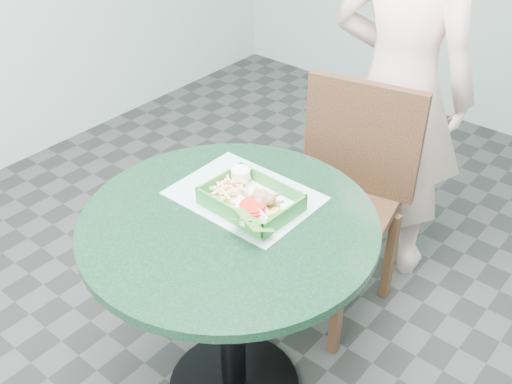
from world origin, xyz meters
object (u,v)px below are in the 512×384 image
Objects in this scene: crab_sandwich at (262,206)px; dining_chair at (342,187)px; food_basket at (251,208)px; diner_person at (401,72)px; cafe_table at (230,268)px; sauce_ramekin at (239,179)px.

dining_chair is at bearing 97.11° from crab_sandwich.
food_basket is 0.06m from crab_sandwich.
crab_sandwich is (0.05, -0.01, 0.03)m from food_basket.
diner_person reaches higher than food_basket.
cafe_table is 14.52× the size of sauce_ramekin.
food_basket is (0.02, -0.57, 0.23)m from dining_chair.
cafe_table is 0.66m from dining_chair.
cafe_table is at bearing -59.07° from sauce_ramekin.
sauce_ramekin is (-0.07, -0.51, 0.27)m from dining_chair.
diner_person reaches higher than crab_sandwich.
crab_sandwich is at bearing 86.95° from diner_person.
cafe_table is 0.28m from sauce_ramekin.
sauce_ramekin is at bearing 120.93° from cafe_table.
diner_person is 16.36× the size of crab_sandwich.
food_basket is at bearing -30.71° from sauce_ramekin.
sauce_ramekin reaches higher than cafe_table.
cafe_table is 0.95× the size of dining_chair.
cafe_table is 0.24m from crab_sandwich.
sauce_ramekin is (-0.09, 0.15, 0.22)m from cafe_table.
cafe_table is 8.10× the size of crab_sandwich.
food_basket is at bearing 172.19° from crab_sandwich.
diner_person is at bearing 93.85° from crab_sandwich.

